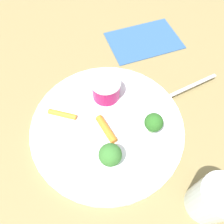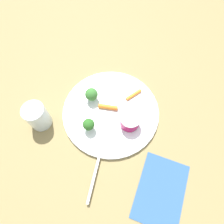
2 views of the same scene
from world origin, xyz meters
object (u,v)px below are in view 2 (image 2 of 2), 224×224
plate (111,112)px  carrot_stick_1 (134,95)px  broccoli_floret_0 (89,125)px  napkin (161,191)px  carrot_stick_0 (107,108)px  drinking_glass (37,116)px  broccoli_floret_1 (91,94)px  sauce_cup (130,121)px  fork (97,165)px

plate → carrot_stick_1: bearing=-6.2°
broccoli_floret_0 → napkin: (0.03, -0.24, -0.04)m
carrot_stick_0 → drinking_glass: size_ratio=0.71×
napkin → broccoli_floret_1: bearing=82.5°
carrot_stick_1 → drinking_glass: bearing=154.1°
sauce_cup → broccoli_floret_1: 0.14m
plate → drinking_glass: drinking_glass is taller
fork → drinking_glass: bearing=100.0°
plate → sauce_cup: (0.01, -0.07, 0.03)m
carrot_stick_0 → drinking_glass: drinking_glass is taller
fork → sauce_cup: bearing=10.1°
broccoli_floret_0 → plate: bearing=2.0°
sauce_cup → drinking_glass: drinking_glass is taller
sauce_cup → carrot_stick_0: bearing=99.8°
broccoli_floret_1 → carrot_stick_0: size_ratio=0.83×
carrot_stick_0 → napkin: bearing=-101.7°
sauce_cup → fork: size_ratio=0.36×
drinking_glass → broccoli_floret_1: bearing=-17.1°
plate → broccoli_floret_0: 0.09m
broccoli_floret_1 → napkin: bearing=-97.5°
broccoli_floret_1 → napkin: size_ratio=0.28×
sauce_cup → carrot_stick_1: sauce_cup is taller
carrot_stick_0 → carrot_stick_1: 0.09m
carrot_stick_0 → drinking_glass: (-0.17, 0.10, 0.02)m
plate → napkin: plate is taller
carrot_stick_0 → broccoli_floret_1: bearing=102.5°
drinking_glass → fork: bearing=-80.0°
carrot_stick_1 → napkin: carrot_stick_1 is taller
drinking_glass → napkin: 0.38m
broccoli_floret_1 → broccoli_floret_0: bearing=-133.6°
plate → drinking_glass: 0.21m
fork → plate: bearing=34.6°
plate → carrot_stick_0: bearing=101.3°
broccoli_floret_0 → napkin: bearing=-84.1°
broccoli_floret_0 → fork: 0.11m
fork → drinking_glass: 0.21m
plate → broccoli_floret_1: size_ratio=5.99×
broccoli_floret_1 → carrot_stick_1: broccoli_floret_1 is taller
sauce_cup → broccoli_floret_0: (-0.09, 0.06, 0.01)m
napkin → broccoli_floret_0: bearing=95.9°
broccoli_floret_0 → carrot_stick_0: bearing=10.7°
plate → fork: size_ratio=1.83×
plate → drinking_glass: size_ratio=3.54×
carrot_stick_0 → napkin: carrot_stick_0 is taller
plate → fork: fork is taller
carrot_stick_0 → carrot_stick_1: carrot_stick_0 is taller
broccoli_floret_1 → carrot_stick_0: bearing=-77.5°
sauce_cup → fork: (-0.14, -0.03, -0.02)m
sauce_cup → fork: 0.15m
sauce_cup → napkin: 0.20m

